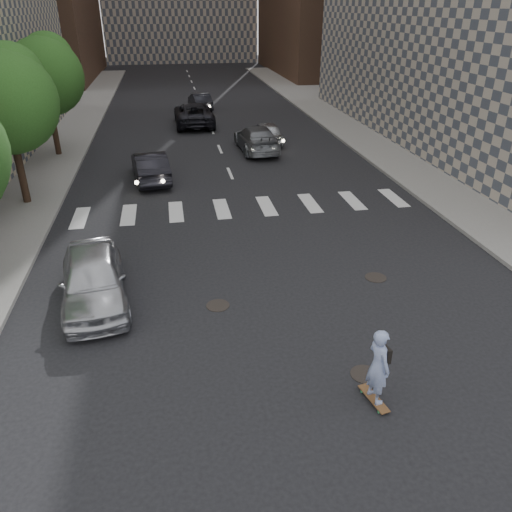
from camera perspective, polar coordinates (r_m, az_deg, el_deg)
The scene contains 14 objects.
ground at distance 14.30m, azimuth 4.19°, elevation -7.50°, with size 160.00×160.00×0.00m, color black.
sidewalk_right at distance 36.85m, azimuth 19.31°, elevation 12.96°, with size 13.00×80.00×0.15m, color gray.
tree_b at distance 23.68m, azimuth -26.60°, elevation 15.96°, with size 4.20×4.20×6.60m.
tree_c at distance 31.39m, azimuth -22.91°, elevation 18.74°, with size 4.20×4.20×6.60m.
manhole_a at distance 12.74m, azimuth 12.32°, elevation -13.07°, with size 0.70×0.70×0.02m, color black.
manhole_b at distance 14.99m, azimuth -4.39°, elevation -5.65°, with size 0.70×0.70×0.02m, color black.
manhole_c at distance 16.88m, azimuth 13.52°, elevation -2.40°, with size 0.70×0.70×0.02m, color black.
skateboarder at distance 11.42m, azimuth 13.81°, elevation -12.09°, with size 0.57×1.01×1.95m.
silver_sedan at distance 15.52m, azimuth -18.11°, elevation -2.51°, with size 1.85×4.61×1.57m, color #B3B5BA.
traffic_car_a at distance 26.00m, azimuth -11.99°, elevation 9.99°, with size 1.56×4.47×1.47m, color black.
traffic_car_b at distance 30.90m, azimuth 0.06°, elevation 13.26°, with size 2.10×5.18×1.50m, color slate.
traffic_car_c at distance 38.15m, azimuth -7.13°, elevation 15.79°, with size 2.69×5.84×1.62m, color black.
traffic_car_d at distance 32.84m, azimuth 1.21°, elevation 13.95°, with size 1.61×4.01×1.37m, color #AFB1B6.
traffic_car_e at distance 44.11m, azimuth -6.40°, elevation 17.16°, with size 1.44×4.13×1.36m, color black.
Camera 1 is at (-3.04, -11.40, 8.07)m, focal length 35.00 mm.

